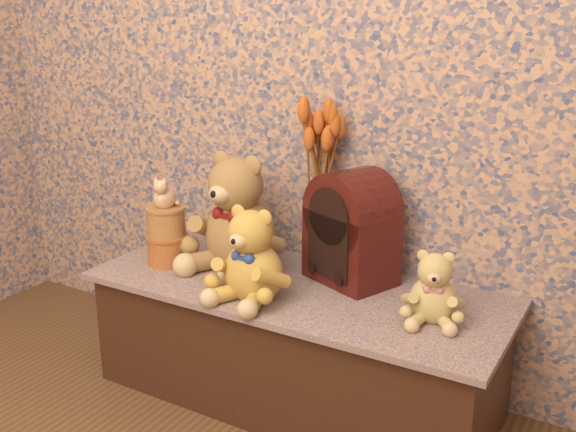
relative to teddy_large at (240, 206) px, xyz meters
The scene contains 10 objects.
display_shelf 0.48m from the teddy_large, 12.36° to the right, with size 1.32×0.54×0.40m, color navy.
teddy_large is the anchor object (origin of this frame).
teddy_medium 0.27m from the teddy_large, 47.31° to the right, with size 0.24×0.29×0.30m, color #B98134, non-canonical shape.
teddy_small 0.70m from the teddy_large, ahead, with size 0.17×0.21×0.22m, color tan, non-canonical shape.
cathedral_radio 0.38m from the teddy_large, 10.69° to the left, with size 0.26×0.19×0.36m, color #3B0F0A, non-canonical shape.
ceramic_vase 0.29m from the teddy_large, 30.96° to the left, with size 0.11×0.11×0.19m, color tan.
dried_stalks 0.33m from the teddy_large, 30.96° to the left, with size 0.23×0.23×0.44m, color #C75A1F, non-canonical shape.
biscuit_tin_lower 0.30m from the teddy_large, 154.43° to the right, with size 0.14×0.14×0.10m, color gold.
biscuit_tin_upper 0.26m from the teddy_large, 154.43° to the right, with size 0.13×0.13×0.10m, color #DEB061.
cat_figurine 0.25m from the teddy_large, 154.43° to the right, with size 0.08×0.09×0.11m, color silver, non-canonical shape.
Camera 1 is at (0.94, -0.42, 1.21)m, focal length 41.16 mm.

